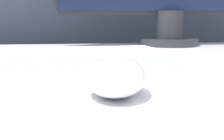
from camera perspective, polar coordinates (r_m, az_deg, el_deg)
partition_panel at (r=1.14m, az=-3.33°, el=2.25°), size 5.00×0.03×1.35m
computer_mouse_near at (r=0.32m, az=0.70°, el=-1.23°), size 0.08×0.11×0.04m
keyboard at (r=0.55m, az=-10.58°, el=2.28°), size 0.41×0.18×0.02m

